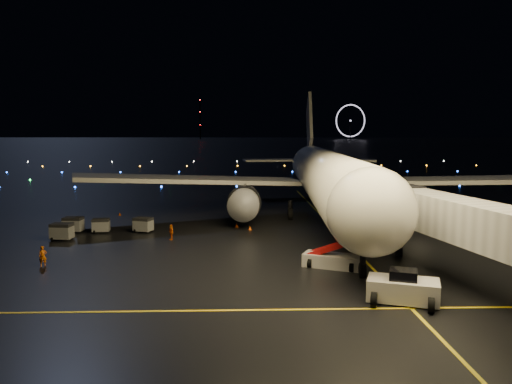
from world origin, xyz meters
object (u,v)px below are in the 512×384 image
airliner (325,148)px  baggage_cart_2 (73,225)px  baggage_cart_0 (143,225)px  baggage_cart_1 (101,226)px  belt_loader (334,247)px  baggage_cart_3 (62,232)px  crew_c (171,232)px  crew_a (43,256)px  pushback_tug (403,286)px

airliner → baggage_cart_2: bearing=-158.7°
baggage_cart_0 → baggage_cart_2: 7.96m
baggage_cart_1 → baggage_cart_2: baggage_cart_2 is taller
baggage_cart_1 → belt_loader: bearing=-39.2°
baggage_cart_3 → baggage_cart_0: bearing=32.8°
airliner → crew_c: (-18.64, -14.13, -8.47)m
belt_loader → baggage_cart_3: belt_loader is taller
belt_loader → baggage_cart_1: size_ratio=3.92×
crew_c → baggage_cart_1: bearing=-146.6°
baggage_cart_2 → baggage_cart_3: (0.17, -4.15, 0.03)m
baggage_cart_0 → crew_a: bearing=-91.5°
airliner → baggage_cart_1: 30.14m
airliner → crew_c: bearing=-139.4°
airliner → baggage_cart_3: bearing=-151.8°
belt_loader → crew_a: size_ratio=4.16×
pushback_tug → crew_c: size_ratio=2.79×
airliner → crew_a: (-28.14, -24.27, -8.43)m
crew_c → baggage_cart_1: 9.47m
belt_loader → crew_c: bearing=167.9°
airliner → baggage_cart_0: 25.91m
pushback_tug → baggage_cart_2: 38.60m
crew_c → baggage_cart_3: bearing=-121.7°
crew_a → pushback_tug: bearing=-45.0°
airliner → baggage_cart_2: airliner is taller
pushback_tug → baggage_cart_0: pushback_tug is taller
baggage_cart_0 → airliner: bearing=44.4°
airliner → pushback_tug: size_ratio=14.08×
baggage_cart_2 → baggage_cart_3: 4.15m
belt_loader → crew_a: (-24.69, 1.09, -0.89)m
airliner → baggage_cart_3: airliner is taller
crew_a → baggage_cart_2: size_ratio=0.85×
pushback_tug → belt_loader: 9.29m
pushback_tug → belt_loader: bearing=128.9°
airliner → crew_c: 24.88m
crew_a → baggage_cart_1: bearing=60.6°
pushback_tug → crew_a: size_ratio=2.65×
pushback_tug → baggage_cart_0: (-22.00, 24.15, -0.27)m
airliner → baggage_cart_2: size_ratio=31.86×
crew_a → crew_c: 13.89m
airliner → baggage_cart_3: 34.26m
belt_loader → baggage_cart_1: (-23.69, 15.39, -0.98)m
crew_a → baggage_cart_1: crew_a is taller
airliner → crew_a: 38.10m
crew_a → baggage_cart_1: size_ratio=0.94×
crew_c → baggage_cart_3: size_ratio=0.79×
pushback_tug → baggage_cart_2: (-29.96, 24.34, -0.23)m
baggage_cart_1 → pushback_tug: bearing=-48.2°
crew_c → baggage_cart_0: size_ratio=0.85×
crew_c → pushback_tug: bearing=11.9°
baggage_cart_1 → baggage_cart_0: bearing=-5.9°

